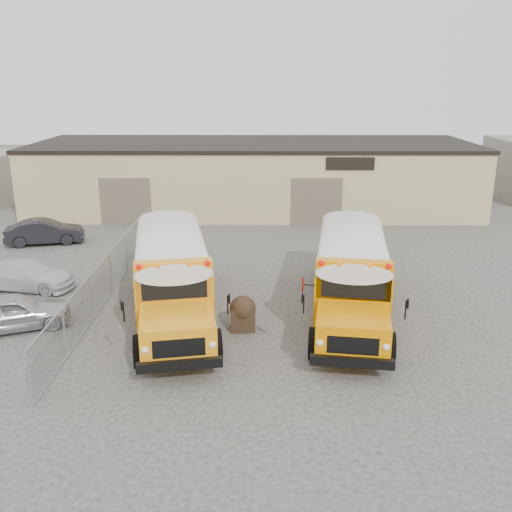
{
  "coord_description": "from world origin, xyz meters",
  "views": [
    {
      "loc": [
        0.44,
        -20.14,
        8.98
      ],
      "look_at": [
        0.28,
        3.32,
        1.6
      ],
      "focal_mm": 40.0,
      "sensor_mm": 36.0,
      "label": 1
    }
  ],
  "objects_px": {
    "tarp_bundle": "(243,312)",
    "car_silver": "(13,312)",
    "school_bus_right": "(350,227)",
    "car_white": "(26,275)",
    "car_dark": "(45,232)",
    "school_bus_left": "(167,227)"
  },
  "relations": [
    {
      "from": "car_silver",
      "to": "car_white",
      "type": "xyz_separation_m",
      "value": [
        -1.2,
        4.27,
        -0.06
      ]
    },
    {
      "from": "tarp_bundle",
      "to": "car_silver",
      "type": "height_order",
      "value": "car_silver"
    },
    {
      "from": "tarp_bundle",
      "to": "car_silver",
      "type": "bearing_deg",
      "value": -179.7
    },
    {
      "from": "school_bus_right",
      "to": "car_silver",
      "type": "relative_size",
      "value": 2.68
    },
    {
      "from": "school_bus_right",
      "to": "car_silver",
      "type": "bearing_deg",
      "value": -148.65
    },
    {
      "from": "car_white",
      "to": "car_dark",
      "type": "distance_m",
      "value": 7.34
    },
    {
      "from": "school_bus_right",
      "to": "school_bus_left",
      "type": "bearing_deg",
      "value": -179.16
    },
    {
      "from": "tarp_bundle",
      "to": "car_white",
      "type": "bearing_deg",
      "value": 156.5
    },
    {
      "from": "school_bus_right",
      "to": "car_white",
      "type": "bearing_deg",
      "value": -164.73
    },
    {
      "from": "car_white",
      "to": "car_dark",
      "type": "bearing_deg",
      "value": 23.48
    },
    {
      "from": "tarp_bundle",
      "to": "car_white",
      "type": "xyz_separation_m",
      "value": [
        -9.72,
        4.23,
        -0.05
      ]
    },
    {
      "from": "school_bus_left",
      "to": "car_silver",
      "type": "bearing_deg",
      "value": -118.79
    },
    {
      "from": "school_bus_right",
      "to": "tarp_bundle",
      "type": "xyz_separation_m",
      "value": [
        -5.16,
        -8.29,
        -1.13
      ]
    },
    {
      "from": "school_bus_right",
      "to": "car_silver",
      "type": "distance_m",
      "value": 16.05
    },
    {
      "from": "school_bus_left",
      "to": "car_white",
      "type": "xyz_separation_m",
      "value": [
        -5.7,
        -3.93,
        -1.2
      ]
    },
    {
      "from": "school_bus_left",
      "to": "tarp_bundle",
      "type": "relative_size",
      "value": 8.42
    },
    {
      "from": "school_bus_left",
      "to": "car_white",
      "type": "relative_size",
      "value": 2.56
    },
    {
      "from": "school_bus_right",
      "to": "car_silver",
      "type": "height_order",
      "value": "school_bus_right"
    },
    {
      "from": "school_bus_left",
      "to": "car_dark",
      "type": "xyz_separation_m",
      "value": [
        -7.43,
        3.2,
        -1.14
      ]
    },
    {
      "from": "school_bus_right",
      "to": "car_white",
      "type": "relative_size",
      "value": 2.51
    },
    {
      "from": "school_bus_right",
      "to": "car_white",
      "type": "height_order",
      "value": "school_bus_right"
    },
    {
      "from": "tarp_bundle",
      "to": "car_silver",
      "type": "relative_size",
      "value": 0.32
    }
  ]
}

